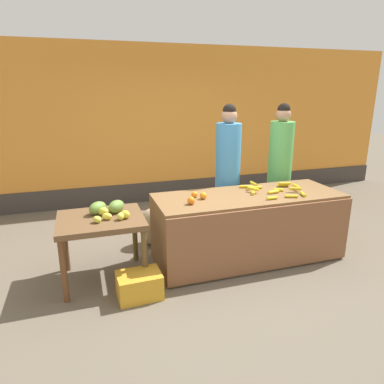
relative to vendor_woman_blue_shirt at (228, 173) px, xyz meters
name	(u,v)px	position (x,y,z in m)	size (l,w,h in m)	color
ground_plane	(216,261)	(-0.41, -0.67, -0.94)	(24.00, 24.00, 0.00)	#665B4C
market_wall_back	(163,127)	(-0.41, 2.08, 0.43)	(9.53, 0.23, 2.81)	orange
fruit_stall_counter	(248,227)	(-0.01, -0.68, -0.53)	(2.28, 0.87, 0.83)	brown
side_table_wooden	(101,226)	(-1.76, -0.67, -0.31)	(0.90, 0.77, 0.73)	brown
banana_bunch_pile	(273,189)	(0.33, -0.64, -0.09)	(0.67, 0.66, 0.07)	gold
orange_pile	(196,197)	(-0.69, -0.70, -0.08)	(0.28, 0.31, 0.09)	orange
mango_papaya_pile	(108,209)	(-1.67, -0.60, -0.15)	(0.46, 0.45, 0.14)	#E3D048
vendor_woman_blue_shirt	(228,173)	(0.00, 0.00, 0.00)	(0.34, 0.34, 1.87)	#33333D
vendor_woman_green_shirt	(280,168)	(0.84, 0.04, 0.00)	(0.34, 0.34, 1.86)	#33333D
produce_crate	(139,285)	(-1.45, -1.14, -0.81)	(0.44, 0.32, 0.26)	gold
produce_sack	(153,227)	(-1.06, 0.05, -0.68)	(0.36, 0.30, 0.52)	tan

